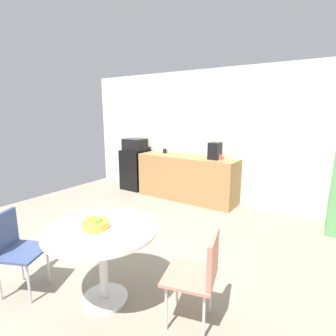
{
  "coord_description": "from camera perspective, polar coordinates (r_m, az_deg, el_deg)",
  "views": [
    {
      "loc": [
        2.36,
        -2.0,
        1.81
      ],
      "look_at": [
        0.15,
        1.3,
        0.95
      ],
      "focal_mm": 28.56,
      "sensor_mm": 36.0,
      "label": 1
    }
  ],
  "objects": [
    {
      "name": "coffee_maker",
      "position": [
        5.13,
        9.97,
        3.62
      ],
      "size": [
        0.2,
        0.24,
        0.32
      ],
      "primitive_type": "cube",
      "color": "black",
      "rests_on": "counter_block"
    },
    {
      "name": "microwave",
      "position": [
        6.2,
        -7.08,
        5.03
      ],
      "size": [
        0.48,
        0.38,
        0.26
      ],
      "primitive_type": "cube",
      "color": "black",
      "rests_on": "mini_fridge"
    },
    {
      "name": "mug_white",
      "position": [
        5.11,
        11.0,
        2.27
      ],
      "size": [
        0.13,
        0.08,
        0.09
      ],
      "color": "#D84C4C",
      "rests_on": "counter_block"
    },
    {
      "name": "round_table",
      "position": [
        2.65,
        -13.9,
        -15.22
      ],
      "size": [
        1.04,
        1.04,
        0.75
      ],
      "color": "silver",
      "rests_on": "ground_plane"
    },
    {
      "name": "chair_coral",
      "position": [
        2.38,
        7.14,
        -20.61
      ],
      "size": [
        0.52,
        0.52,
        0.83
      ],
      "color": "silver",
      "rests_on": "ground_plane"
    },
    {
      "name": "chair_navy",
      "position": [
        3.15,
        -30.3,
        -13.68
      ],
      "size": [
        0.56,
        0.56,
        0.83
      ],
      "color": "silver",
      "rests_on": "ground_plane"
    },
    {
      "name": "ground_plane",
      "position": [
        3.58,
        -14.46,
        -18.55
      ],
      "size": [
        6.0,
        6.0,
        0.0
      ],
      "primitive_type": "plane",
      "color": "gray"
    },
    {
      "name": "mug_green",
      "position": [
        5.81,
        -0.67,
        3.68
      ],
      "size": [
        0.13,
        0.08,
        0.09
      ],
      "color": "black",
      "rests_on": "counter_block"
    },
    {
      "name": "mini_fridge",
      "position": [
        6.3,
        -6.94,
        -0.28
      ],
      "size": [
        0.54,
        0.54,
        0.92
      ],
      "primitive_type": "cube",
      "color": "black",
      "rests_on": "ground_plane"
    },
    {
      "name": "counter_block",
      "position": [
        5.52,
        4.07,
        -2.1
      ],
      "size": [
        2.08,
        0.6,
        0.9
      ],
      "primitive_type": "cube",
      "color": "#9E7042",
      "rests_on": "ground_plane"
    },
    {
      "name": "wall_back",
      "position": [
        5.55,
        8.6,
        6.8
      ],
      "size": [
        6.0,
        0.1,
        2.6
      ],
      "primitive_type": "cube",
      "color": "silver",
      "rests_on": "ground_plane"
    },
    {
      "name": "fruit_bowl",
      "position": [
        2.58,
        -15.15,
        -11.33
      ],
      "size": [
        0.25,
        0.25,
        0.11
      ],
      "color": "gold",
      "rests_on": "round_table"
    }
  ]
}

